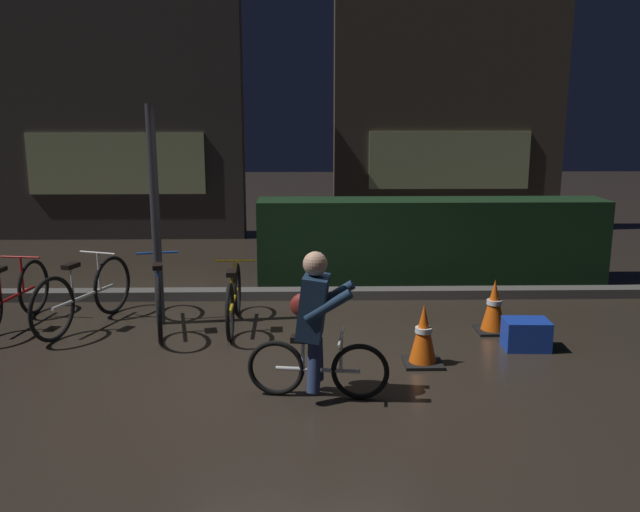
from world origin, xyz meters
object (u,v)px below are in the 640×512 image
street_post (155,217)px  parked_bike_center_right (234,299)px  blue_crate (526,334)px  parked_bike_leftmost (10,297)px  parked_bike_left_mid (84,295)px  parked_bike_center_left (159,296)px  traffic_cone_far (494,307)px  traffic_cone_near (423,335)px  cyclist (315,324)px

street_post → parked_bike_center_right: bearing=-9.6°
blue_crate → parked_bike_leftmost: bearing=171.3°
street_post → blue_crate: bearing=-13.2°
parked_bike_left_mid → parked_bike_center_right: bearing=-72.5°
parked_bike_center_right → blue_crate: bearing=-105.2°
parked_bike_center_left → traffic_cone_far: (3.63, -0.22, -0.08)m
parked_bike_center_right → blue_crate: parked_bike_center_right is taller
parked_bike_center_left → traffic_cone_near: bearing=-124.9°
parked_bike_left_mid → traffic_cone_near: bearing=-89.3°
parked_bike_leftmost → parked_bike_center_left: bearing=-84.7°
parked_bike_center_right → traffic_cone_near: parked_bike_center_right is taller
parked_bike_center_left → parked_bike_leftmost: bearing=75.1°
parked_bike_center_right → blue_crate: size_ratio=3.49×
street_post → parked_bike_center_right: size_ratio=1.58×
blue_crate → traffic_cone_far: bearing=109.3°
parked_bike_left_mid → parked_bike_center_right: (1.65, -0.06, -0.03)m
traffic_cone_near → traffic_cone_far: (0.92, 0.93, -0.00)m
street_post → traffic_cone_far: street_post is taller
parked_bike_center_right → street_post: bearing=79.4°
parked_bike_leftmost → blue_crate: 5.54m
street_post → parked_bike_center_left: (0.03, -0.15, -0.85)m
parked_bike_leftmost → parked_bike_left_mid: 0.82m
parked_bike_leftmost → blue_crate: size_ratio=3.63×
parked_bike_center_left → traffic_cone_near: 2.94m
parked_bike_left_mid → traffic_cone_far: parked_bike_left_mid is taller
street_post → traffic_cone_far: 3.80m
parked_bike_leftmost → traffic_cone_far: size_ratio=2.74×
traffic_cone_far → blue_crate: (0.19, -0.53, -0.13)m
parked_bike_leftmost → parked_bike_left_mid: parked_bike_left_mid is taller
parked_bike_center_right → cyclist: (0.87, -1.85, 0.30)m
street_post → parked_bike_center_right: (0.84, -0.14, -0.89)m
parked_bike_center_right → cyclist: cyclist is taller
traffic_cone_far → blue_crate: size_ratio=1.32×
street_post → traffic_cone_near: 3.17m
traffic_cone_far → parked_bike_left_mid: bearing=176.3°
parked_bike_left_mid → cyclist: bearing=-107.6°
street_post → parked_bike_left_mid: (-0.81, -0.08, -0.85)m
cyclist → blue_crate: bearing=34.7°
blue_crate → parked_bike_center_right: bearing=165.8°
street_post → parked_bike_left_mid: size_ratio=1.48×
traffic_cone_near → cyclist: cyclist is taller
parked_bike_leftmost → parked_bike_center_right: 2.47m
street_post → cyclist: 2.69m
cyclist → parked_bike_leftmost: bearing=157.5°
parked_bike_center_right → parked_bike_leftmost: bearing=87.2°
parked_bike_left_mid → street_post: bearing=-64.6°
parked_bike_left_mid → traffic_cone_near: (3.55, -1.22, -0.07)m
parked_bike_center_left → street_post: bearing=-0.4°
traffic_cone_far → cyclist: cyclist is taller
blue_crate → parked_bike_left_mid: bearing=170.0°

